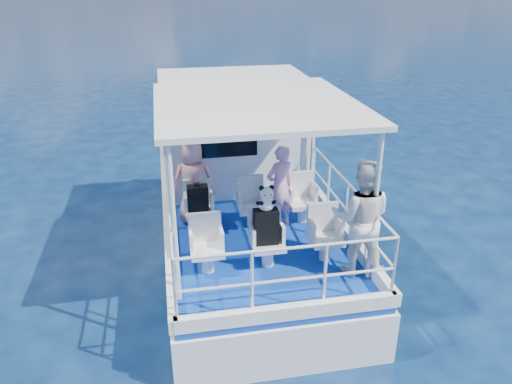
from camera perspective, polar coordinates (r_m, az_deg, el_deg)
The scene contains 20 objects.
ground at distance 9.00m, azimuth -0.22°, elevation -9.47°, with size 2000.00×2000.00×0.00m, color #081A3A.
hull at distance 9.84m, azimuth -1.30°, elevation -6.32°, with size 3.00×7.00×1.60m, color white.
deck at distance 9.44m, azimuth -1.34°, elevation -1.86°, with size 2.90×6.90×0.10m, color #0B359D.
cabin at distance 10.22m, azimuth -2.63°, elevation 7.09°, with size 2.85×2.00×2.20m, color white.
canopy at distance 7.54m, azimuth 0.03°, elevation 10.01°, with size 3.00×3.20×0.08m, color white.
canopy_posts at distance 7.85m, azimuth 0.10°, elevation 1.82°, with size 2.77×2.97×2.20m.
railings at distance 7.81m, azimuth 0.55°, elevation -3.15°, with size 2.84×3.59×1.00m, color white, non-canonical shape.
seat_port_fwd at distance 8.53m, azimuth -6.44°, elevation -3.18°, with size 0.48×0.46×0.38m, color white.
seat_center_fwd at distance 8.62m, azimuth -0.47°, elevation -2.69°, with size 0.48×0.46×0.38m, color white.
seat_stbd_fwd at distance 8.81m, azimuth 5.30°, elevation -2.19°, with size 0.48×0.46×0.38m, color white.
seat_port_aft at distance 7.39m, azimuth -5.57°, elevation -7.69°, with size 0.48×0.46×0.38m, color white.
seat_center_aft at distance 7.51m, azimuth 1.33°, elevation -7.05°, with size 0.48×0.46×0.38m, color white.
seat_stbd_aft at distance 7.72m, azimuth 7.92°, elevation -6.34°, with size 0.48×0.46×0.38m, color white.
passenger_port_fwd at distance 8.60m, azimuth -7.12°, elevation 1.15°, with size 0.56×0.40×1.50m, color pink.
passenger_stbd_fwd at distance 8.43m, azimuth 2.76°, elevation 0.62°, with size 0.53×0.35×1.45m, color #F29DC4.
passenger_stbd_aft at distance 7.17m, azimuth 11.92°, elevation -2.94°, with size 0.85×0.66×1.75m, color white.
backpack_port at distance 8.32m, azimuth -6.66°, elevation -0.73°, with size 0.34×0.19×0.45m, color black.
backpack_center at distance 7.28m, azimuth 1.13°, elevation -3.97°, with size 0.36×0.20×0.54m, color black.
compact_camera at distance 8.21m, azimuth -6.82°, elevation 0.83°, with size 0.10×0.06×0.06m, color black.
panda at distance 7.07m, azimuth 1.20°, elevation -0.70°, with size 0.25×0.21×0.38m, color silver, non-canonical shape.
Camera 1 is at (-1.38, -7.39, 4.95)m, focal length 35.00 mm.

